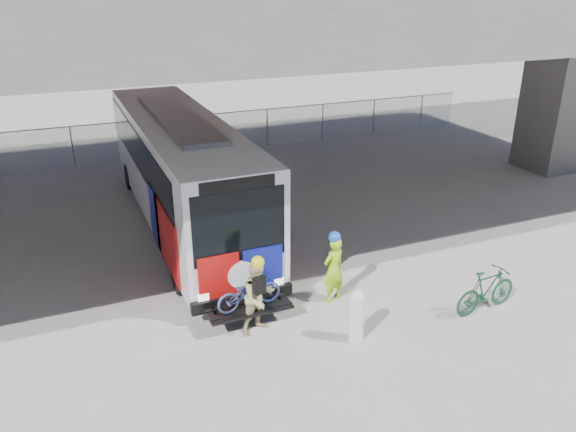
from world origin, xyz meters
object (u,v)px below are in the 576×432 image
cyclist_tan (259,296)px  bus (181,163)px  bike_parked (486,290)px  bollard (357,314)px  cyclist_hivis (334,268)px

cyclist_tan → bus: bearing=73.4°
bus → bike_parked: bus is taller
cyclist_tan → bike_parked: 5.60m
bollard → cyclist_tan: cyclist_tan is taller
cyclist_hivis → bike_parked: size_ratio=1.01×
bus → bollard: bus is taller
bike_parked → cyclist_hivis: bearing=53.8°
bollard → cyclist_hivis: bearing=80.0°
bus → cyclist_tan: bus is taller
cyclist_hivis → bike_parked: bearing=132.1°
cyclist_tan → bike_parked: bearing=-31.9°
bollard → bike_parked: size_ratio=0.68×
bollard → cyclist_tan: bearing=147.3°
cyclist_hivis → bike_parked: cyclist_hivis is taller
bus → bike_parked: (5.55, -8.24, -1.54)m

